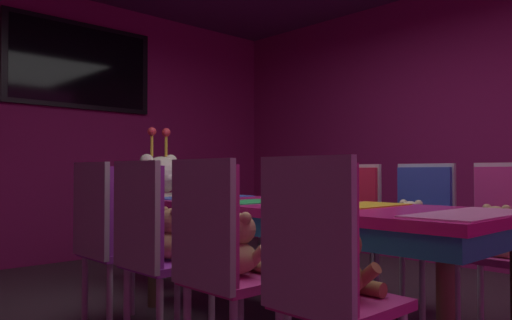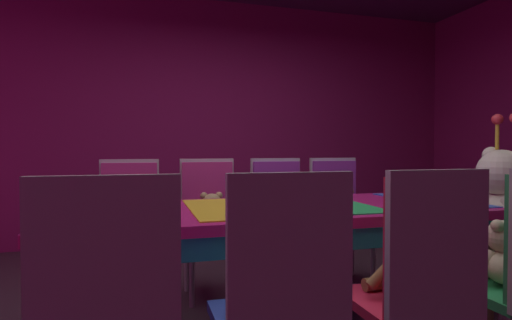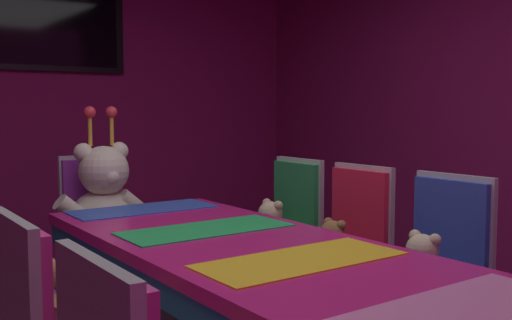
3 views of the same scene
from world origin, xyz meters
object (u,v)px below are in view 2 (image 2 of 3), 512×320
Objects in this scene: teddy_left_0 at (129,221)px; banquet_table at (279,222)px; teddy_left_3 at (346,210)px; teddy_right_0 at (112,294)px; chair_left_1 at (209,211)px; chair_left_0 at (130,215)px; chair_right_0 at (108,305)px; chair_right_2 at (423,273)px; teddy_right_3 at (503,256)px; chair_right_1 at (283,289)px; chair_left_2 at (279,208)px; teddy_left_1 at (212,216)px; teddy_right_2 at (399,269)px; king_teddy_bear at (500,200)px; teddy_left_2 at (285,213)px; chair_left_3 at (337,206)px; teddy_right_1 at (269,280)px.

banquet_table is at bearing 48.98° from teddy_left_0.
teddy_right_0 is (1.43, -1.63, -0.00)m from teddy_left_3.
teddy_left_0 is 0.30× the size of chair_left_1.
chair_right_0 is (1.69, -0.01, 0.00)m from chair_left_0.
chair_right_2 is 3.17× the size of teddy_right_3.
chair_right_1 is at bearing -91.25° from chair_right_0.
chair_left_2 reaches higher than teddy_left_3.
teddy_left_1 is 1.12× the size of teddy_right_2.
teddy_right_0 is at bearing 89.97° from teddy_right_3.
chair_left_0 is at bearing -102.55° from teddy_left_1.
king_teddy_bear reaches higher than chair_left_1.
chair_right_1 is (1.58, -1.09, 0.01)m from teddy_left_3.
chair_left_2 is 1.52m from king_teddy_bear.
chair_right_2 is at bearing 18.34° from teddy_left_1.
teddy_left_2 is 1.43m from teddy_right_2.
teddy_left_1 is 1.03× the size of teddy_left_2.
chair_left_1 reaches higher than teddy_left_1.
chair_left_3 is (-0.00, 0.51, 0.00)m from chair_left_2.
chair_right_2 is at bearing -1.00° from chair_left_2.
teddy_right_1 is at bearing 91.10° from teddy_right_2.
teddy_left_2 is at bearing -1.21° from teddy_right_2.
chair_left_3 is 1.15m from king_teddy_bear.
chair_left_1 is 1.72m from chair_right_1.
chair_left_2 reaches higher than banquet_table.
chair_left_0 is at bearing -136.30° from banquet_table.
teddy_right_1 is 1.08m from teddy_right_3.
chair_left_1 and chair_left_3 have the same top height.
teddy_left_2 is 0.31× the size of chair_left_3.
teddy_right_1 is (1.44, -1.09, -0.00)m from teddy_left_3.
teddy_left_3 is at bearing 90.38° from teddy_left_2.
chair_left_0 is at bearing -0.43° from chair_right_0.
teddy_left_3 is (0.14, 1.06, -0.01)m from chair_left_1.
chair_left_3 is at bearing -49.84° from king_teddy_bear.
chair_right_2 is 1.53m from king_teddy_bear.
king_teddy_bear is (-0.84, 1.27, 0.13)m from chair_right_2.
chair_right_1 reaches higher than teddy_left_0.
teddy_right_0 is (0.70, -0.82, -0.07)m from banquet_table.
chair_left_3 is at bearing -0.26° from teddy_right_3.
teddy_left_2 is at bearing 90.92° from teddy_left_0.
king_teddy_bear reaches higher than teddy_right_2.
king_teddy_bear is (-0.70, 2.36, 0.15)m from teddy_right_0.
banquet_table is 1.19m from chair_left_3.
chair_left_0 reaches higher than teddy_left_3.
teddy_left_2 is (-0.72, 0.30, -0.07)m from banquet_table.
banquet_table is 1.08m from teddy_left_0.
teddy_right_0 is 2.47m from king_teddy_bear.
teddy_right_0 is 0.30× the size of chair_right_1.
teddy_left_0 is 0.96× the size of teddy_left_3.
chair_right_2 is (1.69, 1.08, 0.00)m from chair_left_0.
chair_left_3 reaches higher than teddy_right_0.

